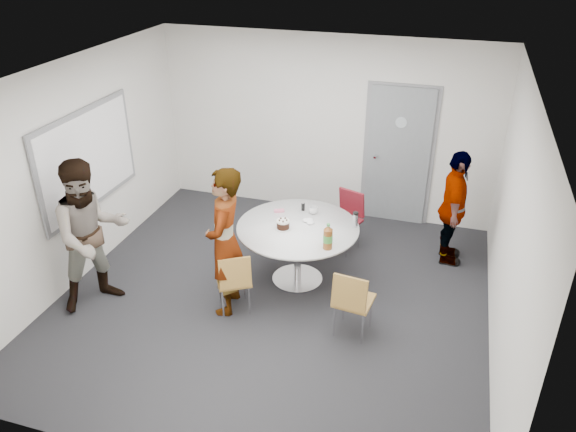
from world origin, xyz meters
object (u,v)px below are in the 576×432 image
(table, at_px, (299,235))
(chair_near_right, at_px, (352,299))
(chair_near_left, at_px, (234,278))
(door, at_px, (398,156))
(person_left, at_px, (92,235))
(whiteboard, at_px, (88,159))
(chair_far, at_px, (347,214))
(person_right, at_px, (453,208))
(person_main, at_px, (225,242))

(table, distance_m, chair_near_right, 1.21)
(chair_near_left, bearing_deg, chair_near_right, -31.82)
(door, height_order, person_left, door)
(chair_near_right, bearing_deg, door, 95.33)
(whiteboard, relative_size, person_left, 1.04)
(whiteboard, height_order, chair_far, whiteboard)
(chair_far, bearing_deg, chair_near_left, 83.51)
(table, xyz_separation_m, person_right, (1.76, 1.05, 0.11))
(chair_near_right, bearing_deg, table, 140.80)
(table, bearing_deg, whiteboard, -174.29)
(whiteboard, relative_size, chair_far, 2.28)
(chair_near_left, relative_size, person_left, 0.43)
(door, distance_m, chair_far, 1.26)
(table, height_order, chair_near_left, table)
(table, distance_m, person_right, 2.05)
(whiteboard, distance_m, chair_far, 3.43)
(chair_far, height_order, person_left, person_left)
(whiteboard, relative_size, chair_near_left, 2.40)
(table, bearing_deg, chair_near_left, -121.88)
(whiteboard, distance_m, person_left, 1.11)
(chair_near_left, bearing_deg, door, 32.42)
(chair_near_left, xyz_separation_m, person_main, (-0.12, 0.08, 0.41))
(door, bearing_deg, whiteboard, -147.34)
(door, bearing_deg, person_right, -48.78)
(door, xyz_separation_m, whiteboard, (-3.56, -2.28, 0.42))
(chair_near_right, xyz_separation_m, person_main, (-1.48, 0.10, 0.39))
(person_left, bearing_deg, table, -25.24)
(person_right, bearing_deg, door, 37.54)
(person_main, bearing_deg, chair_near_right, 76.74)
(table, relative_size, person_main, 0.84)
(person_main, bearing_deg, table, 130.47)
(chair_near_right, height_order, chair_far, chair_far)
(chair_far, bearing_deg, table, 88.42)
(chair_near_right, distance_m, person_main, 1.53)
(chair_near_left, distance_m, chair_far, 2.06)
(chair_far, bearing_deg, person_right, -157.82)
(chair_near_right, bearing_deg, person_main, -176.96)
(table, xyz_separation_m, chair_far, (0.40, 1.00, -0.16))
(door, distance_m, table, 2.24)
(door, height_order, whiteboard, door)
(person_main, distance_m, person_left, 1.53)
(whiteboard, bearing_deg, chair_far, 22.50)
(chair_near_right, xyz_separation_m, person_left, (-2.97, -0.23, 0.41))
(chair_near_right, relative_size, person_right, 0.53)
(whiteboard, height_order, chair_near_right, whiteboard)
(chair_near_right, height_order, person_main, person_main)
(person_left, height_order, person_right, person_left)
(person_left, bearing_deg, person_right, -23.60)
(table, relative_size, person_right, 0.96)
(door, relative_size, chair_far, 2.54)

